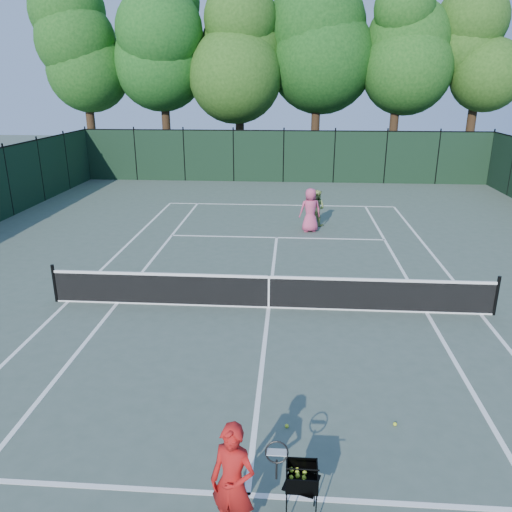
# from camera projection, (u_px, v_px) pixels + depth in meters

# --- Properties ---
(ground) EXTENTS (90.00, 90.00, 0.00)m
(ground) POSITION_uv_depth(u_px,v_px,m) (269.00, 308.00, 13.24)
(ground) COLOR #465549
(ground) RESTS_ON ground
(sideline_doubles_left) EXTENTS (0.10, 23.77, 0.01)m
(sideline_doubles_left) POSITION_uv_depth(u_px,v_px,m) (68.00, 301.00, 13.62)
(sideline_doubles_left) COLOR white
(sideline_doubles_left) RESTS_ON ground
(sideline_doubles_right) EXTENTS (0.10, 23.77, 0.01)m
(sideline_doubles_right) POSITION_uv_depth(u_px,v_px,m) (481.00, 314.00, 12.86)
(sideline_doubles_right) COLOR white
(sideline_doubles_right) RESTS_ON ground
(sideline_singles_left) EXTENTS (0.10, 23.77, 0.01)m
(sideline_singles_left) POSITION_uv_depth(u_px,v_px,m) (117.00, 303.00, 13.52)
(sideline_singles_left) COLOR white
(sideline_singles_left) RESTS_ON ground
(sideline_singles_right) EXTENTS (0.10, 23.77, 0.01)m
(sideline_singles_right) POSITION_uv_depth(u_px,v_px,m) (427.00, 312.00, 12.96)
(sideline_singles_right) COLOR white
(sideline_singles_right) RESTS_ON ground
(baseline_far) EXTENTS (10.97, 0.10, 0.01)m
(baseline_far) POSITION_uv_depth(u_px,v_px,m) (280.00, 205.00, 24.44)
(baseline_far) COLOR white
(baseline_far) RESTS_ON ground
(service_line_near) EXTENTS (8.23, 0.10, 0.01)m
(service_line_near) POSITION_uv_depth(u_px,v_px,m) (247.00, 495.00, 7.21)
(service_line_near) COLOR white
(service_line_near) RESTS_ON ground
(service_line_far) EXTENTS (8.23, 0.10, 0.01)m
(service_line_far) POSITION_uv_depth(u_px,v_px,m) (277.00, 238.00, 19.27)
(service_line_far) COLOR white
(service_line_far) RESTS_ON ground
(center_service_line) EXTENTS (0.10, 12.80, 0.01)m
(center_service_line) POSITION_uv_depth(u_px,v_px,m) (269.00, 308.00, 13.24)
(center_service_line) COLOR white
(center_service_line) RESTS_ON ground
(tennis_net) EXTENTS (11.69, 0.09, 1.06)m
(tennis_net) POSITION_uv_depth(u_px,v_px,m) (269.00, 291.00, 13.08)
(tennis_net) COLOR black
(tennis_net) RESTS_ON ground
(fence_far) EXTENTS (24.00, 0.05, 3.00)m
(fence_far) POSITION_uv_depth(u_px,v_px,m) (284.00, 157.00, 29.71)
(fence_far) COLOR black
(fence_far) RESTS_ON ground
(tree_0) EXTENTS (6.40, 6.40, 13.14)m
(tree_0) POSITION_uv_depth(u_px,v_px,m) (82.00, 42.00, 31.73)
(tree_0) COLOR black
(tree_0) RESTS_ON ground
(tree_1) EXTENTS (6.80, 6.80, 13.98)m
(tree_1) POSITION_uv_depth(u_px,v_px,m) (161.00, 33.00, 31.68)
(tree_1) COLOR black
(tree_1) RESTS_ON ground
(tree_2) EXTENTS (6.00, 6.00, 12.40)m
(tree_2) POSITION_uv_depth(u_px,v_px,m) (239.00, 49.00, 31.46)
(tree_2) COLOR black
(tree_2) RESTS_ON ground
(tree_3) EXTENTS (7.00, 7.00, 14.45)m
(tree_3) POSITION_uv_depth(u_px,v_px,m) (319.00, 27.00, 31.17)
(tree_3) COLOR black
(tree_3) RESTS_ON ground
(tree_4) EXTENTS (6.20, 6.20, 12.97)m
(tree_4) POSITION_uv_depth(u_px,v_px,m) (401.00, 40.00, 30.45)
(tree_4) COLOR black
(tree_4) RESTS_ON ground
(tree_5) EXTENTS (5.80, 5.80, 12.23)m
(tree_5) POSITION_uv_depth(u_px,v_px,m) (481.00, 48.00, 30.72)
(tree_5) COLOR black
(tree_5) RESTS_ON ground
(coach) EXTENTS (1.06, 0.60, 1.69)m
(coach) POSITION_uv_depth(u_px,v_px,m) (233.00, 483.00, 6.31)
(coach) COLOR #B51614
(coach) RESTS_ON ground
(player_pink) EXTENTS (0.96, 0.73, 1.76)m
(player_pink) POSITION_uv_depth(u_px,v_px,m) (310.00, 210.00, 19.81)
(player_pink) COLOR #C4456D
(player_pink) RESTS_ON ground
(player_green) EXTENTS (0.92, 0.88, 1.49)m
(player_green) POSITION_uv_depth(u_px,v_px,m) (317.00, 208.00, 20.77)
(player_green) COLOR #91AF57
(player_green) RESTS_ON ground
(ball_hopper) EXTENTS (0.53, 0.53, 0.82)m
(ball_hopper) POSITION_uv_depth(u_px,v_px,m) (302.00, 477.00, 6.63)
(ball_hopper) COLOR black
(ball_hopper) RESTS_ON ground
(loose_ball_near_cart) EXTENTS (0.07, 0.07, 0.07)m
(loose_ball_near_cart) POSITION_uv_depth(u_px,v_px,m) (395.00, 424.00, 8.66)
(loose_ball_near_cart) COLOR #BDD02A
(loose_ball_near_cart) RESTS_ON ground
(loose_ball_midcourt) EXTENTS (0.07, 0.07, 0.07)m
(loose_ball_midcourt) POSITION_uv_depth(u_px,v_px,m) (287.00, 426.00, 8.61)
(loose_ball_midcourt) COLOR #D4F231
(loose_ball_midcourt) RESTS_ON ground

